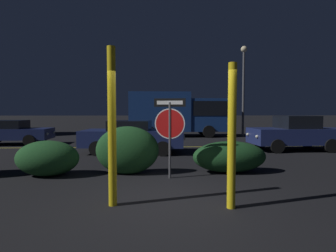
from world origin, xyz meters
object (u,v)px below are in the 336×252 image
passing_car_3 (294,133)px  hedge_bush_1 (48,158)px  yellow_pole_left (112,127)px  hedge_bush_2 (128,150)px  yellow_pole_right (232,136)px  street_lamp (244,79)px  hedge_bush_3 (229,157)px  delivery_truck (179,113)px  passing_car_2 (133,136)px  stop_sign (170,123)px  passing_car_1 (11,132)px

passing_car_3 → hedge_bush_1: bearing=114.7°
yellow_pole_left → hedge_bush_2: yellow_pole_left is taller
yellow_pole_right → street_lamp: size_ratio=0.41×
hedge_bush_3 → delivery_truck: (-0.46, 11.27, 1.25)m
passing_car_2 → hedge_bush_1: bearing=-21.6°
stop_sign → delivery_truck: size_ratio=0.31×
stop_sign → yellow_pole_left: (-1.18, -1.98, 0.01)m
hedge_bush_3 → delivery_truck: delivery_truck is taller
yellow_pole_left → hedge_bush_3: 4.03m
hedge_bush_3 → passing_car_3: 6.02m
passing_car_3 → delivery_truck: 8.48m
hedge_bush_1 → passing_car_2: 4.54m
hedge_bush_1 → hedge_bush_2: bearing=3.2°
yellow_pole_right → street_lamp: bearing=70.5°
stop_sign → yellow_pole_right: 2.44m
stop_sign → hedge_bush_1: 3.49m
hedge_bush_1 → hedge_bush_2: hedge_bush_2 is taller
passing_car_2 → hedge_bush_2: bearing=7.0°
yellow_pole_right → passing_car_3: 8.68m
hedge_bush_2 → hedge_bush_3: hedge_bush_2 is taller
stop_sign → hedge_bush_1: stop_sign is taller
stop_sign → hedge_bush_1: size_ratio=1.24×
yellow_pole_right → passing_car_1: 13.36m
yellow_pole_left → passing_car_1: 11.79m
street_lamp → passing_car_2: bearing=-136.0°
stop_sign → hedge_bush_2: 1.50m
yellow_pole_right → street_lamp: 14.74m
hedge_bush_2 → hedge_bush_3: (2.93, 0.06, -0.22)m
yellow_pole_right → stop_sign: bearing=114.2°
street_lamp → stop_sign: bearing=-117.1°
yellow_pole_right → passing_car_1: size_ratio=0.64×
passing_car_1 → passing_car_3: (14.11, -2.69, 0.10)m
passing_car_1 → passing_car_3: size_ratio=1.03×
passing_car_1 → yellow_pole_right: bearing=40.5°
passing_car_3 → passing_car_1: bearing=78.4°
hedge_bush_3 → passing_car_3: (4.24, 4.27, 0.32)m
stop_sign → street_lamp: size_ratio=0.33×
hedge_bush_2 → hedge_bush_3: bearing=1.2°
hedge_bush_3 → street_lamp: size_ratio=0.34×
delivery_truck → hedge_bush_3: bearing=2.2°
passing_car_1 → hedge_bush_3: bearing=52.3°
hedge_bush_3 → delivery_truck: 11.35m
yellow_pole_left → passing_car_2: (-0.17, 6.45, -0.76)m
hedge_bush_1 → stop_sign: bearing=-6.8°
yellow_pole_left → street_lamp: size_ratio=0.46×
hedge_bush_1 → hedge_bush_3: bearing=2.0°
yellow_pole_left → passing_car_2: size_ratio=0.66×
passing_car_2 → street_lamp: bearing=138.3°
delivery_truck → street_lamp: street_lamp is taller
yellow_pole_right → hedge_bush_2: bearing=128.3°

